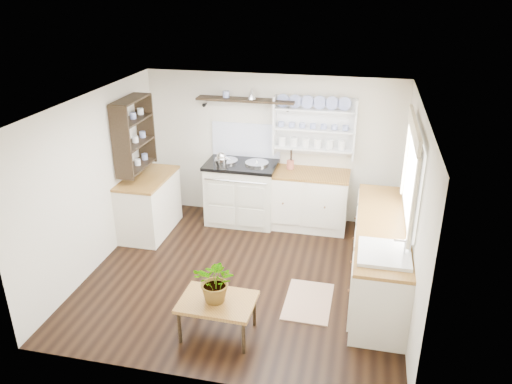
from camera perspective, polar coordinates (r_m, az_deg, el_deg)
floor at (r=6.68m, az=-1.34°, el=-9.46°), size 4.00×3.80×0.01m
wall_back at (r=7.86m, az=1.90°, el=5.07°), size 4.00×0.02×2.30m
wall_right at (r=6.01m, az=17.43°, el=-2.05°), size 0.02×3.80×2.30m
wall_left at (r=6.86m, az=-17.88°, el=1.09°), size 0.02×3.80×2.30m
ceiling at (r=5.76m, az=-1.55°, el=10.12°), size 4.00×3.80×0.01m
window at (r=5.98m, az=17.33°, el=2.18°), size 0.08×1.55×1.22m
aga_cooker at (r=7.88m, az=-1.64°, el=0.05°), size 1.10×0.76×1.01m
back_cabinets at (r=7.75m, az=5.77°, el=-0.78°), size 1.27×0.63×0.90m
right_cabinets at (r=6.39m, az=13.95°, el=-7.05°), size 0.62×2.43×0.90m
belfast_sink at (r=5.57m, az=14.32°, el=-7.87°), size 0.55×0.60×0.45m
left_cabinets at (r=7.72m, az=-12.10°, el=-1.33°), size 0.62×1.13×0.90m
plate_rack at (r=7.62m, az=6.73°, el=7.51°), size 1.20×0.22×0.90m
high_shelf at (r=7.62m, az=-1.20°, el=10.42°), size 1.50×0.29×0.16m
left_shelving at (r=7.40m, az=-13.80°, el=6.46°), size 0.28×0.80×1.05m
kettle at (r=7.64m, az=-3.95°, el=3.66°), size 0.19×0.19×0.24m
utensil_crock at (r=7.67m, az=3.94°, el=3.15°), size 0.11×0.11×0.13m
center_table at (r=5.50m, az=-4.43°, el=-12.64°), size 0.82×0.59×0.44m
potted_plant at (r=5.34m, az=-4.53°, el=-10.09°), size 0.49×0.43×0.50m
floor_rug at (r=6.21m, az=5.99°, el=-12.32°), size 0.56×0.86×0.02m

